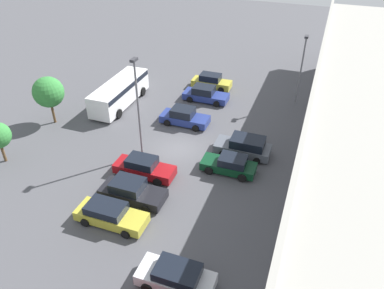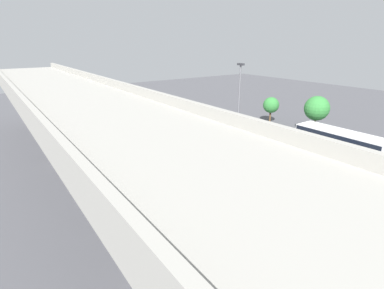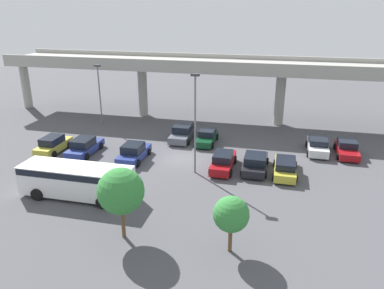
# 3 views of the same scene
# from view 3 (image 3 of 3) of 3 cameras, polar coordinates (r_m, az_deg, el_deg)

# --- Properties ---
(ground_plane) EXTENTS (112.15, 112.15, 0.00)m
(ground_plane) POSITION_cam_3_polar(r_m,az_deg,el_deg) (35.59, -1.77, -2.27)
(ground_plane) COLOR #4C4C51
(highway_overpass) EXTENTS (53.50, 7.14, 7.83)m
(highway_overpass) POSITION_cam_3_polar(r_m,az_deg,el_deg) (46.57, 2.60, 11.56)
(highway_overpass) COLOR #9E9B93
(highway_overpass) RESTS_ON ground_plane
(parked_car_0) EXTENTS (1.96, 4.45, 1.65)m
(parked_car_0) POSITION_cam_3_polar(r_m,az_deg,el_deg) (39.54, -20.40, -0.04)
(parked_car_0) COLOR gold
(parked_car_0) RESTS_ON ground_plane
(parked_car_1) EXTENTS (2.15, 4.78, 1.61)m
(parked_car_1) POSITION_cam_3_polar(r_m,az_deg,el_deg) (38.18, -16.08, -0.31)
(parked_car_1) COLOR navy
(parked_car_1) RESTS_ON ground_plane
(parked_car_2) EXTENTS (2.14, 4.64, 1.63)m
(parked_car_2) POSITION_cam_3_polar(r_m,az_deg,el_deg) (35.63, -8.87, -1.22)
(parked_car_2) COLOR navy
(parked_car_2) RESTS_ON ground_plane
(parked_car_3) EXTENTS (2.25, 4.69, 1.65)m
(parked_car_3) POSITION_cam_3_polar(r_m,az_deg,el_deg) (40.56, -1.41, 1.83)
(parked_car_3) COLOR #515660
(parked_car_3) RESTS_ON ground_plane
(parked_car_4) EXTENTS (1.99, 4.33, 1.46)m
(parked_car_4) POSITION_cam_3_polar(r_m,az_deg,el_deg) (39.53, 2.28, 1.16)
(parked_car_4) COLOR #0C381E
(parked_car_4) RESTS_ON ground_plane
(parked_car_5) EXTENTS (1.98, 4.82, 1.58)m
(parked_car_5) POSITION_cam_3_polar(r_m,az_deg,el_deg) (33.38, 4.77, -2.57)
(parked_car_5) COLOR maroon
(parked_car_5) RESTS_ON ground_plane
(parked_car_6) EXTENTS (2.23, 4.79, 1.54)m
(parked_car_6) POSITION_cam_3_polar(r_m,az_deg,el_deg) (33.48, 9.60, -2.77)
(parked_car_6) COLOR black
(parked_car_6) RESTS_ON ground_plane
(parked_car_7) EXTENTS (2.05, 4.89, 1.45)m
(parked_car_7) POSITION_cam_3_polar(r_m,az_deg,el_deg) (33.24, 14.02, -3.34)
(parked_car_7) COLOR gold
(parked_car_7) RESTS_ON ground_plane
(parked_car_8) EXTENTS (2.11, 4.39, 1.51)m
(parked_car_8) POSITION_cam_3_polar(r_m,az_deg,el_deg) (39.04, 18.60, -0.13)
(parked_car_8) COLOR silver
(parked_car_8) RESTS_ON ground_plane
(parked_car_9) EXTENTS (2.09, 4.48, 1.46)m
(parked_car_9) POSITION_cam_3_polar(r_m,az_deg,el_deg) (39.43, 22.53, -0.53)
(parked_car_9) COLOR maroon
(parked_car_9) RESTS_ON ground_plane
(shuttle_bus) EXTENTS (8.57, 2.81, 2.47)m
(shuttle_bus) POSITION_cam_3_polar(r_m,az_deg,el_deg) (29.63, -17.21, -4.98)
(shuttle_bus) COLOR white
(shuttle_bus) RESTS_ON ground_plane
(lamp_post_near_aisle) EXTENTS (0.70, 0.35, 7.26)m
(lamp_post_near_aisle) POSITION_cam_3_polar(r_m,az_deg,el_deg) (46.21, -13.93, 8.09)
(lamp_post_near_aisle) COLOR slate
(lamp_post_near_aisle) RESTS_ON ground_plane
(lamp_post_mid_lot) EXTENTS (0.70, 0.35, 8.65)m
(lamp_post_mid_lot) POSITION_cam_3_polar(r_m,az_deg,el_deg) (31.13, 0.48, 4.17)
(lamp_post_mid_lot) COLOR slate
(lamp_post_mid_lot) RESTS_ON ground_plane
(tree_front_left) EXTENTS (2.88, 2.88, 4.68)m
(tree_front_left) POSITION_cam_3_polar(r_m,az_deg,el_deg) (23.15, -10.80, -7.01)
(tree_front_left) COLOR brown
(tree_front_left) RESTS_ON ground_plane
(tree_front_centre) EXTENTS (2.12, 2.12, 3.57)m
(tree_front_centre) POSITION_cam_3_polar(r_m,az_deg,el_deg) (21.95, 5.99, -10.56)
(tree_front_centre) COLOR brown
(tree_front_centre) RESTS_ON ground_plane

